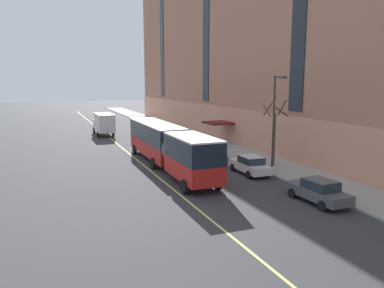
# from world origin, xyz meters

# --- Properties ---
(ground_plane) EXTENTS (260.00, 260.00, 0.00)m
(ground_plane) POSITION_xyz_m (0.00, 0.00, 0.00)
(ground_plane) COLOR #38383A
(sidewalk) EXTENTS (4.75, 160.00, 0.15)m
(sidewalk) POSITION_xyz_m (8.71, 3.00, 0.07)
(sidewalk) COLOR #9E9B93
(sidewalk) RESTS_ON ground
(apartment_facade) EXTENTS (15.20, 110.00, 29.07)m
(apartment_facade) POSITION_xyz_m (17.07, 0.00, 14.52)
(apartment_facade) COLOR #B2755B
(apartment_facade) RESTS_ON ground
(city_bus) EXTENTS (2.92, 18.70, 3.72)m
(city_bus) POSITION_xyz_m (-0.73, 2.51, 2.15)
(city_bus) COLOR red
(city_bus) RESTS_ON ground
(parked_car_white_1) EXTENTS (2.04, 4.65, 1.56)m
(parked_car_white_1) POSITION_xyz_m (5.03, -2.21, 0.78)
(parked_car_white_1) COLOR silver
(parked_car_white_1) RESTS_ON ground
(parked_car_red_2) EXTENTS (2.04, 4.55, 1.56)m
(parked_car_red_2) POSITION_xyz_m (5.12, 31.21, 0.78)
(parked_car_red_2) COLOR #B21E19
(parked_car_red_2) RESTS_ON ground
(parked_car_champagne_3) EXTENTS (2.01, 4.26, 1.56)m
(parked_car_champagne_3) POSITION_xyz_m (5.00, 5.93, 0.78)
(parked_car_champagne_3) COLOR #BCAD89
(parked_car_champagne_3) RESTS_ON ground
(parked_car_green_5) EXTENTS (2.05, 4.31, 1.56)m
(parked_car_green_5) POSITION_xyz_m (5.25, 24.10, 0.78)
(parked_car_green_5) COLOR #23603D
(parked_car_green_5) RESTS_ON ground
(parked_car_darkgray_6) EXTENTS (1.98, 4.62, 1.56)m
(parked_car_darkgray_6) POSITION_xyz_m (5.16, -10.44, 0.78)
(parked_car_darkgray_6) COLOR #4C4C51
(parked_car_darkgray_6) RESTS_ON ground
(parked_car_red_7) EXTENTS (2.09, 4.58, 1.56)m
(parked_car_red_7) POSITION_xyz_m (5.24, 17.87, 0.78)
(parked_car_red_7) COLOR #B21E19
(parked_car_red_7) RESTS_ON ground
(box_truck) EXTENTS (2.36, 7.27, 3.19)m
(box_truck) POSITION_xyz_m (-2.76, 25.57, 1.80)
(box_truck) COLOR silver
(box_truck) RESTS_ON ground
(street_tree_mid_block) EXTENTS (1.90, 1.90, 6.17)m
(street_tree_mid_block) POSITION_xyz_m (8.35, -0.67, 3.19)
(street_tree_mid_block) COLOR brown
(street_tree_mid_block) RESTS_ON sidewalk
(street_lamp) EXTENTS (0.36, 1.48, 7.99)m
(street_lamp) POSITION_xyz_m (6.93, -2.82, 4.95)
(street_lamp) COLOR #2D2D30
(street_lamp) RESTS_ON sidewalk
(fire_hydrant) EXTENTS (0.42, 0.24, 0.72)m
(fire_hydrant) POSITION_xyz_m (6.83, 0.26, 0.49)
(fire_hydrant) COLOR red
(fire_hydrant) RESTS_ON sidewalk
(lane_centerline) EXTENTS (0.16, 140.00, 0.01)m
(lane_centerline) POSITION_xyz_m (-2.43, 3.00, 0.00)
(lane_centerline) COLOR #E0D66B
(lane_centerline) RESTS_ON ground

